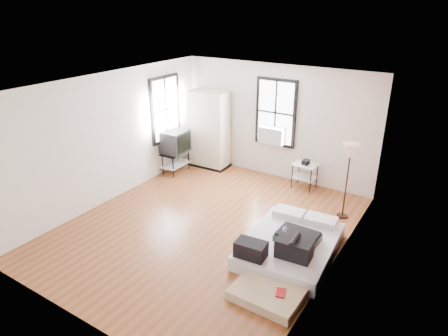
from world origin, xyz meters
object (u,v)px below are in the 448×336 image
Objects in this scene: side_table at (305,169)px; tv_stand at (175,143)px; mattress_main at (290,244)px; wardrobe at (209,130)px; mattress_bare at (288,264)px; floor_lamp at (350,155)px.

side_table is 0.63× the size of tv_stand.
side_table reaches higher than mattress_main.
wardrobe is 2.86× the size of side_table.
side_table is at bearing 108.28° from mattress_bare.
tv_stand is at bearing -179.66° from floor_lamp.
floor_lamp reaches higher than mattress_main.
wardrobe is (-3.48, 2.59, 0.84)m from mattress_main.
mattress_main is 2.18m from floor_lamp.
floor_lamp is at bearing -36.07° from side_table.
mattress_main is 2.80m from side_table.
mattress_main is 1.06× the size of mattress_bare.
tv_stand is at bearing -122.42° from wardrobe.
tv_stand is (-4.14, 2.25, 0.68)m from mattress_bare.
wardrobe reaches higher than side_table.
mattress_bare is (0.18, -0.49, -0.05)m from mattress_main.
floor_lamp reaches higher than tv_stand.
wardrobe reaches higher than tv_stand.
side_table is (2.67, 0.07, -0.53)m from wardrobe.
side_table is 3.30m from tv_stand.
floor_lamp is (3.88, -0.81, 0.35)m from wardrobe.
tv_stand is at bearing -163.97° from side_table.
wardrobe is at bearing 138.80° from mattress_main.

